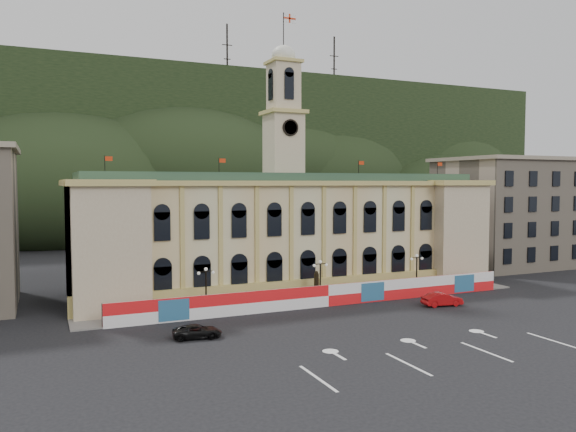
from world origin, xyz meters
name	(u,v)px	position (x,y,z in m)	size (l,w,h in m)	color
ground	(405,339)	(0.00, 0.00, 0.00)	(260.00, 260.00, 0.00)	black
lane_markings	(440,354)	(0.00, -5.00, 0.00)	(26.00, 10.00, 0.02)	white
hill_ridge	(154,165)	(0.03, 121.99, 19.48)	(230.00, 80.00, 64.00)	black
city_hall	(285,231)	(0.00, 27.63, 7.85)	(56.20, 17.60, 37.10)	beige
side_building_right	(506,212)	(43.00, 30.93, 9.33)	(21.00, 17.00, 18.60)	tan
hoarding_fence	(328,296)	(0.06, 15.07, 1.25)	(50.00, 0.44, 2.50)	red
pavement	(317,301)	(0.00, 17.75, 0.08)	(56.00, 5.50, 0.16)	slate
statue	(316,292)	(0.00, 18.00, 1.19)	(1.40, 1.40, 3.72)	#595651
lamp_left	(206,286)	(-14.00, 17.00, 3.07)	(1.96, 0.44, 5.15)	black
lamp_center	(320,277)	(0.00, 17.00, 3.07)	(1.96, 0.44, 5.15)	black
lamp_right	(417,270)	(14.00, 17.00, 3.07)	(1.96, 0.44, 5.15)	black
red_sedan	(442,299)	(12.27, 9.81, 0.78)	(4.92, 2.29, 1.56)	#AD0C0E
black_suv	(197,331)	(-17.36, 8.06, 0.63)	(4.79, 2.76, 1.26)	black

